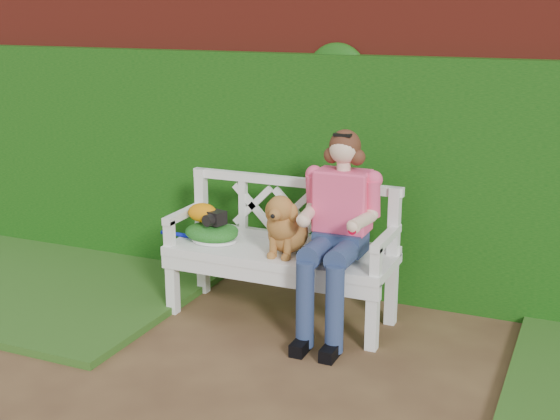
% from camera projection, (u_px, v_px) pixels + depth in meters
% --- Properties ---
extents(ground, '(60.00, 60.00, 0.00)m').
position_uv_depth(ground, '(272.00, 403.00, 3.94)').
color(ground, '#472E1E').
extents(brick_wall, '(10.00, 0.30, 2.20)m').
position_uv_depth(brick_wall, '(381.00, 139.00, 5.33)').
color(brick_wall, maroon).
rests_on(brick_wall, ground).
extents(ivy_hedge, '(10.00, 0.18, 1.70)m').
position_uv_depth(ivy_hedge, '(371.00, 180.00, 5.20)').
color(ivy_hedge, '#245913').
rests_on(ivy_hedge, ground).
extents(grass_left, '(2.60, 2.00, 0.05)m').
position_uv_depth(grass_left, '(32.00, 278.00, 5.66)').
color(grass_left, '#1C5013').
rests_on(grass_left, ground).
extents(garden_bench, '(1.62, 0.71, 0.48)m').
position_uv_depth(garden_bench, '(280.00, 284.00, 4.95)').
color(garden_bench, white).
rests_on(garden_bench, ground).
extents(seated_woman, '(0.75, 0.84, 1.22)m').
position_uv_depth(seated_woman, '(340.00, 240.00, 4.67)').
color(seated_woman, '#DA3464').
rests_on(seated_woman, ground).
extents(dog, '(0.35, 0.42, 0.41)m').
position_uv_depth(dog, '(286.00, 223.00, 4.76)').
color(dog, olive).
rests_on(dog, garden_bench).
extents(tennis_racket, '(0.64, 0.37, 0.03)m').
position_uv_depth(tennis_racket, '(211.00, 239.00, 5.06)').
color(tennis_racket, white).
rests_on(tennis_racket, garden_bench).
extents(green_bag, '(0.41, 0.33, 0.13)m').
position_uv_depth(green_bag, '(211.00, 232.00, 5.05)').
color(green_bag, '#2D8B37').
rests_on(green_bag, garden_bench).
extents(camera_item, '(0.16, 0.14, 0.09)m').
position_uv_depth(camera_item, '(215.00, 217.00, 5.00)').
color(camera_item, black).
rests_on(camera_item, green_bag).
extents(baseball_glove, '(0.21, 0.16, 0.13)m').
position_uv_depth(baseball_glove, '(203.00, 213.00, 5.04)').
color(baseball_glove, orange).
rests_on(baseball_glove, green_bag).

